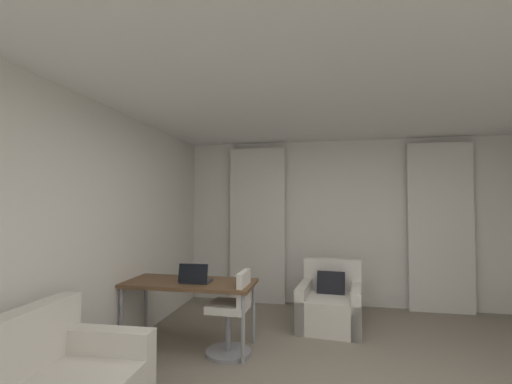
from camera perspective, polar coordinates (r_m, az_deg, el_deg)
wall_window at (r=5.73m, az=14.15°, el=-4.80°), size 5.12×0.06×2.60m
wall_left at (r=3.50m, az=-28.68°, el=-6.52°), size 0.06×6.12×2.60m
ceiling at (r=2.89m, az=17.30°, el=19.12°), size 5.12×6.12×0.06m
curtain_left_panel at (r=5.70m, az=0.22°, el=-5.38°), size 0.90×0.06×2.50m
curtain_right_panel at (r=5.84m, az=27.87°, el=-5.07°), size 0.90×0.06×2.50m
armchair at (r=4.88m, az=12.06°, el=-17.60°), size 0.87×0.95×0.82m
desk at (r=4.10m, az=-10.76°, el=-14.94°), size 1.44×0.63×0.73m
desk_chair at (r=3.94m, az=-3.95°, el=-19.69°), size 0.48×0.48×0.88m
laptop at (r=3.99m, az=-9.91°, el=-13.76°), size 0.33×0.26×0.22m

